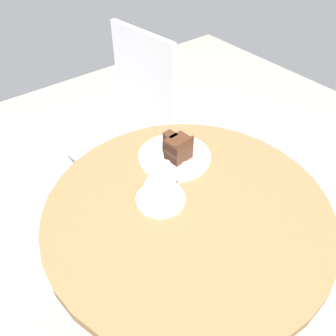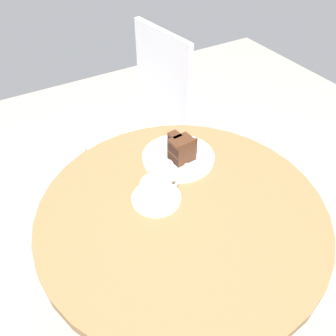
% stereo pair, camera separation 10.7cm
% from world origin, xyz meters
% --- Properties ---
extents(ground_plane, '(4.40, 4.40, 0.01)m').
position_xyz_m(ground_plane, '(0.00, 0.00, -0.01)').
color(ground_plane, gray).
rests_on(ground_plane, ground).
extents(cafe_table, '(0.82, 0.82, 0.71)m').
position_xyz_m(cafe_table, '(0.00, 0.00, 0.59)').
color(cafe_table, brown).
rests_on(cafe_table, ground).
extents(saucer, '(0.14, 0.14, 0.01)m').
position_xyz_m(saucer, '(-0.04, 0.07, 0.71)').
color(saucer, silver).
rests_on(saucer, cafe_table).
extents(coffee_cup, '(0.12, 0.09, 0.06)m').
position_xyz_m(coffee_cup, '(-0.04, 0.07, 0.74)').
color(coffee_cup, silver).
rests_on(coffee_cup, saucer).
extents(teaspoon, '(0.10, 0.06, 0.00)m').
position_xyz_m(teaspoon, '(-0.04, 0.12, 0.72)').
color(teaspoon, silver).
rests_on(teaspoon, saucer).
extents(cake_plate, '(0.24, 0.24, 0.01)m').
position_xyz_m(cake_plate, '(0.11, 0.19, 0.71)').
color(cake_plate, silver).
rests_on(cake_plate, cafe_table).
extents(cake_slice, '(0.08, 0.09, 0.08)m').
position_xyz_m(cake_slice, '(0.11, 0.18, 0.76)').
color(cake_slice, black).
rests_on(cake_slice, cake_plate).
extents(fork, '(0.11, 0.12, 0.00)m').
position_xyz_m(fork, '(0.06, 0.19, 0.72)').
color(fork, silver).
rests_on(fork, cake_plate).
extents(napkin, '(0.19, 0.19, 0.00)m').
position_xyz_m(napkin, '(0.07, 0.18, 0.71)').
color(napkin, beige).
rests_on(napkin, cafe_table).
extents(cafe_chair, '(0.42, 0.42, 0.94)m').
position_xyz_m(cafe_chair, '(0.23, 0.66, 0.55)').
color(cafe_chair, '#BCBCC1').
rests_on(cafe_chair, ground).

